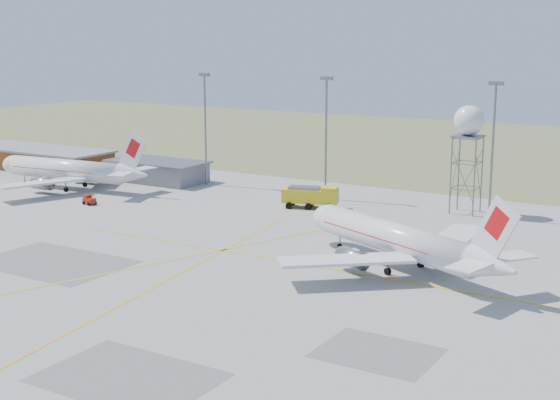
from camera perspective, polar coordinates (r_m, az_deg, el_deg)
The scene contains 12 objects.
ground at distance 74.98m, azimuth -14.19°, elevation -9.45°, with size 400.00×400.00×0.00m, color #A4A39F.
grass_strip at distance 196.89m, azimuth 16.16°, elevation 3.52°, with size 400.00×120.00×0.03m, color #5E6F3D.
building_orange at distance 169.06m, azimuth -17.20°, elevation 2.90°, with size 33.00×12.00×4.30m.
building_grey at distance 149.65m, azimuth -8.95°, elevation 2.12°, with size 19.00×10.00×3.90m.
mast_a at distance 143.66m, azimuth -5.49°, elevation 5.88°, with size 2.20×0.50×20.50m.
mast_b at distance 130.30m, azimuth 3.39°, elevation 5.31°, with size 2.20×0.50×20.50m.
mast_c at distance 119.85m, azimuth 15.32°, elevation 4.35°, with size 2.20×0.50×20.50m.
airliner_main at distance 92.44m, azimuth 8.60°, elevation -2.93°, with size 31.40×29.25×11.24m.
airliner_far at distance 144.99m, azimuth -15.17°, elevation 2.11°, with size 32.46×31.42×11.05m.
radar_tower at distance 122.92m, azimuth 13.55°, elevation 3.35°, with size 4.62×4.62×16.71m.
fire_truck at distance 124.47m, azimuth 2.34°, elevation 0.18°, with size 9.33×5.69×3.54m.
baggage_tug at distance 130.97m, azimuth -13.77°, elevation -0.07°, with size 2.17×1.84×1.56m.
Camera 1 is at (50.69, -48.37, 26.68)m, focal length 50.00 mm.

